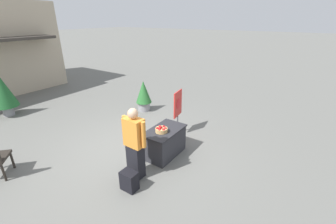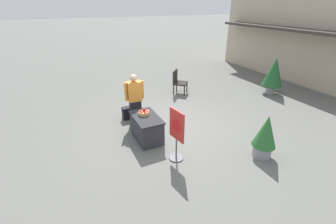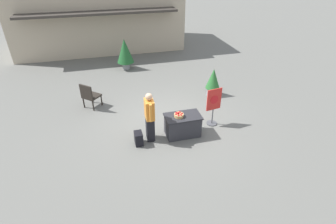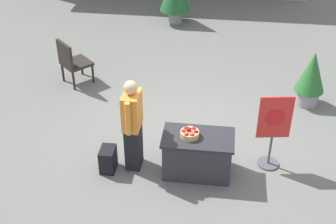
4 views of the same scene
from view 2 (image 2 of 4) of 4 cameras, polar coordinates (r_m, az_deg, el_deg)
The scene contains 10 objects.
ground_plane at distance 7.08m, azimuth -0.07°, elevation -4.15°, with size 120.00×120.00×0.00m, color slate.
storefront_building at distance 14.35m, azimuth 34.70°, elevation 15.44°, with size 9.51×5.24×4.00m.
display_table at distance 6.41m, azimuth -5.46°, elevation -4.02°, with size 1.15×0.67×0.72m.
apple_basket at distance 6.33m, azimuth -6.15°, elevation -0.16°, with size 0.30×0.30×0.16m.
person_visitor at distance 7.12m, azimuth -8.41°, elevation 3.20°, with size 0.27×0.61×1.63m.
backpack at distance 7.69m, azimuth -10.23°, elevation -0.24°, with size 0.24×0.34×0.42m.
poster_board at distance 5.41m, azimuth 2.20°, elevation -5.60°, with size 0.54×0.36×1.35m.
patio_chair at distance 9.70m, azimuth 2.60°, elevation 7.95°, with size 0.78×0.78×1.00m.
potted_plant_far_right at distance 10.52m, azimuth 25.31°, elevation 8.93°, with size 0.83×0.83×1.53m.
potted_plant_far_left at distance 6.05m, azimuth 23.48°, elevation -5.37°, with size 0.58×0.58×1.15m.
Camera 2 is at (5.52, -2.66, 3.56)m, focal length 24.00 mm.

